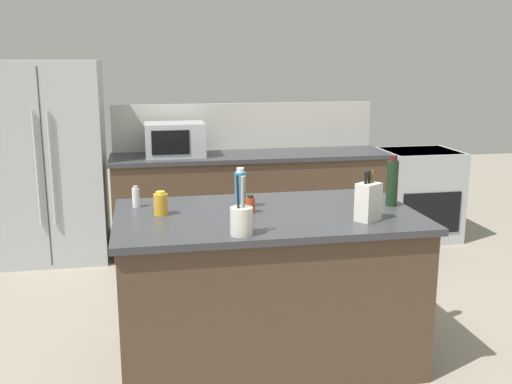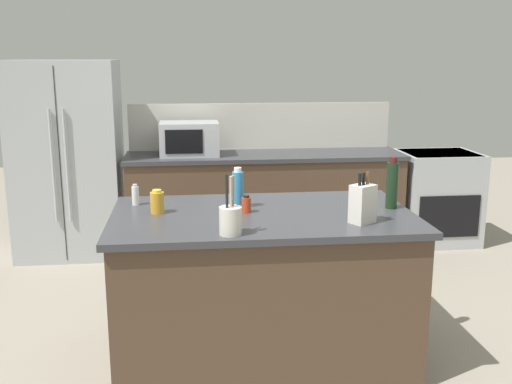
{
  "view_description": "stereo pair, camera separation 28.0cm",
  "coord_description": "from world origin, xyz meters",
  "views": [
    {
      "loc": [
        -0.71,
        -3.41,
        1.87
      ],
      "look_at": [
        0.0,
        0.35,
        0.99
      ],
      "focal_mm": 42.0,
      "sensor_mm": 36.0,
      "label": 1
    },
    {
      "loc": [
        -0.44,
        -3.45,
        1.87
      ],
      "look_at": [
        0.0,
        0.35,
        0.99
      ],
      "focal_mm": 42.0,
      "sensor_mm": 36.0,
      "label": 2
    }
  ],
  "objects": [
    {
      "name": "wine_bottle",
      "position": [
        0.81,
        0.03,
        1.09
      ],
      "size": [
        0.07,
        0.07,
        0.32
      ],
      "color": "black",
      "rests_on": "kitchen_island"
    },
    {
      "name": "refrigerator",
      "position": [
        -1.56,
        2.25,
        0.91
      ],
      "size": [
        0.96,
        0.75,
        1.83
      ],
      "color": "#ADB2B7",
      "rests_on": "ground_plane"
    },
    {
      "name": "wall_backsplash",
      "position": [
        0.3,
        2.52,
        1.17
      ],
      "size": [
        2.63,
        0.03,
        0.46
      ],
      "primitive_type": "cube",
      "color": "beige",
      "rests_on": "back_counter_run"
    },
    {
      "name": "knife_block",
      "position": [
        0.53,
        -0.28,
        1.05
      ],
      "size": [
        0.16,
        0.15,
        0.29
      ],
      "rotation": [
        0.0,
        0.0,
        0.56
      ],
      "color": "beige",
      "rests_on": "kitchen_island"
    },
    {
      "name": "ground_plane",
      "position": [
        0.0,
        0.0,
        0.0
      ],
      "size": [
        14.0,
        14.0,
        0.0
      ],
      "primitive_type": "plane",
      "color": "gray"
    },
    {
      "name": "spice_jar_paprika",
      "position": [
        -0.1,
        0.02,
        0.99
      ],
      "size": [
        0.06,
        0.06,
        0.11
      ],
      "color": "#B73D1E",
      "rests_on": "kitchen_island"
    },
    {
      "name": "salt_shaker",
      "position": [
        -0.77,
        0.29,
        1.0
      ],
      "size": [
        0.05,
        0.05,
        0.13
      ],
      "color": "silver",
      "rests_on": "kitchen_island"
    },
    {
      "name": "range_oven",
      "position": [
        2.06,
        2.2,
        0.47
      ],
      "size": [
        0.76,
        0.65,
        0.92
      ],
      "color": "#ADB2B7",
      "rests_on": "ground_plane"
    },
    {
      "name": "back_counter_run",
      "position": [
        0.3,
        2.2,
        0.47
      ],
      "size": [
        2.67,
        0.66,
        0.94
      ],
      "color": "#4C3828",
      "rests_on": "ground_plane"
    },
    {
      "name": "kitchen_island",
      "position": [
        0.0,
        0.0,
        0.47
      ],
      "size": [
        1.81,
        1.06,
        0.94
      ],
      "color": "#4C3828",
      "rests_on": "ground_plane"
    },
    {
      "name": "utensil_crock",
      "position": [
        -0.22,
        -0.42,
        1.02
      ],
      "size": [
        0.12,
        0.12,
        0.32
      ],
      "color": "beige",
      "rests_on": "kitchen_island"
    },
    {
      "name": "dish_soap_bottle",
      "position": [
        -0.14,
        0.15,
        1.06
      ],
      "size": [
        0.07,
        0.07,
        0.25
      ],
      "color": "#3384BC",
      "rests_on": "kitchen_island"
    },
    {
      "name": "microwave",
      "position": [
        -0.42,
        2.2,
        1.1
      ],
      "size": [
        0.55,
        0.39,
        0.31
      ],
      "color": "#ADB2B7",
      "rests_on": "back_counter_run"
    },
    {
      "name": "honey_jar",
      "position": [
        -0.63,
        0.07,
        1.01
      ],
      "size": [
        0.08,
        0.08,
        0.14
      ],
      "color": "gold",
      "rests_on": "kitchen_island"
    }
  ]
}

